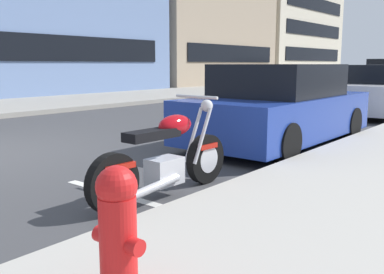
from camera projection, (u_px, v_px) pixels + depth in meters
The scene contains 8 objects.
sidewalk_far_curb at pixel (167, 94), 20.38m from camera, with size 120.00×5.00×0.14m, color gray.
parking_stall_stripe at pixel (131, 198), 4.75m from camera, with size 0.12×2.20×0.01m, color silver.
parked_motorcycle at pixel (166, 159), 4.78m from camera, with size 2.08×0.62×1.10m.
parked_car_mid_block at pixel (279, 107), 7.89m from camera, with size 4.26×1.94×1.46m.
parked_car_far_down_curb at pixel (375, 92), 12.46m from camera, with size 4.38×2.01×1.44m.
fire_hydrant at pixel (118, 227), 2.47m from camera, with size 0.24×0.36×0.76m.
townhouse_near_left at pixel (181, 16), 30.85m from camera, with size 11.45×9.27×9.73m.
townhouse_far_uphill at pixel (273, 24), 40.46m from camera, with size 13.21×8.42×10.44m.
Camera 1 is at (-3.13, -7.04, 1.47)m, focal length 40.26 mm.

